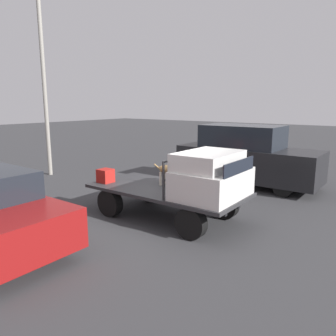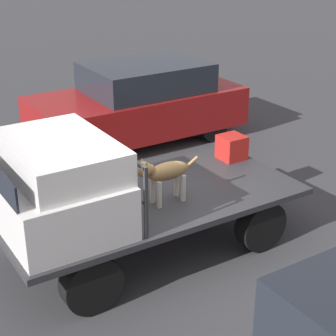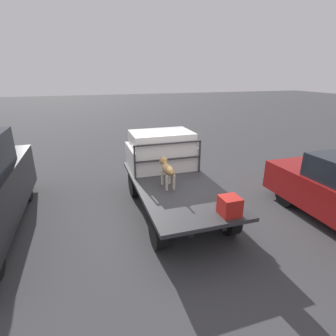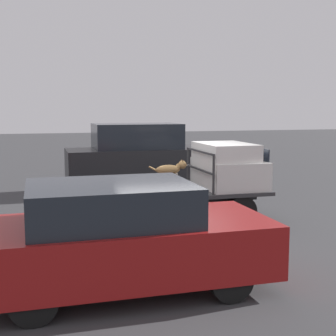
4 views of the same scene
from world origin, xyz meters
name	(u,v)px [view 1 (image 1 of 4)]	position (x,y,z in m)	size (l,w,h in m)	color
ground_plane	(167,217)	(0.00, 0.00, 0.00)	(80.00, 80.00, 0.00)	#38383A
flatbed_truck	(167,196)	(0.00, 0.00, 0.56)	(3.99, 1.90, 0.76)	black
truck_cab	(211,176)	(1.26, 0.00, 1.25)	(1.31, 1.78, 1.03)	silver
truck_headboard	(186,168)	(0.56, 0.00, 1.34)	(0.04, 1.78, 0.88)	#2D2D30
dog	(170,170)	(-0.05, 0.23, 1.19)	(0.94, 0.23, 0.67)	beige
cargo_crate	(106,176)	(-1.71, -0.48, 0.95)	(0.36, 0.36, 0.36)	#AD1E19
parked_pickup_far	(246,156)	(0.22, 4.43, 1.03)	(4.89, 1.85, 2.12)	black
light_pole_near	(42,53)	(-6.88, 1.25, 4.77)	(0.42, 0.42, 7.68)	gray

